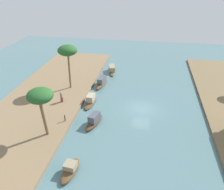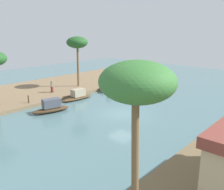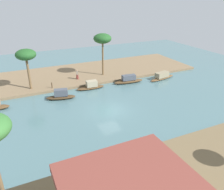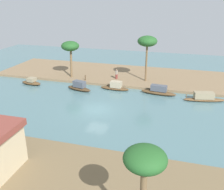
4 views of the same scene
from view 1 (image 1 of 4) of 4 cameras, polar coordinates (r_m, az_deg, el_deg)
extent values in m
plane|color=slate|center=(32.16, 7.41, -3.39)|extent=(71.30, 71.30, 0.00)
cube|color=#846B4C|center=(35.35, -16.40, -0.93)|extent=(42.64, 11.85, 0.37)
ellipsoid|color=brown|center=(43.83, -0.03, 6.10)|extent=(5.43, 2.18, 0.37)
cube|color=gray|center=(43.50, -0.02, 6.79)|extent=(2.63, 1.51, 0.85)
cylinder|color=brown|center=(41.51, 0.10, 5.43)|extent=(0.07, 0.07, 0.57)
ellipsoid|color=#47331E|center=(28.78, -4.49, -6.80)|extent=(4.07, 2.02, 0.53)
cube|color=#4C515B|center=(28.44, -4.46, -5.54)|extent=(1.93, 1.30, 0.89)
ellipsoid|color=brown|center=(38.53, -2.62, 2.94)|extent=(4.97, 1.57, 0.55)
cube|color=#4C515B|center=(38.25, -2.63, 3.87)|extent=(2.26, 1.09, 0.82)
ellipsoid|color=brown|center=(23.05, -10.37, -18.09)|extent=(3.46, 1.55, 0.54)
cube|color=gray|center=(22.74, -10.35, -16.91)|extent=(1.20, 1.23, 0.56)
ellipsoid|color=brown|center=(33.17, -5.39, -1.82)|extent=(4.32, 1.39, 0.38)
cube|color=tan|center=(33.03, -5.34, -0.70)|extent=(1.63, 1.03, 0.89)
cylinder|color=brown|center=(33.43, -12.40, -1.06)|extent=(0.46, 0.46, 0.75)
cube|color=gray|center=(33.11, -12.52, -0.04)|extent=(0.32, 0.44, 0.60)
sphere|color=#9E7556|center=(32.92, -12.59, 0.57)|extent=(0.20, 0.20, 0.20)
cylinder|color=#4C3823|center=(29.14, -11.68, -5.63)|extent=(0.14, 0.14, 0.85)
cylinder|color=brown|center=(36.35, -10.58, 5.82)|extent=(0.29, 0.38, 5.57)
ellipsoid|color=#235623|center=(35.22, -11.06, 10.88)|extent=(2.93, 2.93, 1.61)
cylinder|color=brown|center=(26.48, -16.65, -5.44)|extent=(0.34, 0.62, 4.47)
ellipsoid|color=#235623|center=(25.09, -17.52, -0.12)|extent=(2.82, 2.82, 1.55)
camera|label=2|loc=(19.34, 58.16, -12.94)|focal=39.47mm
camera|label=3|loc=(28.10, 60.38, 6.30)|focal=35.83mm
camera|label=4|loc=(45.44, 46.89, 14.95)|focal=41.30mm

